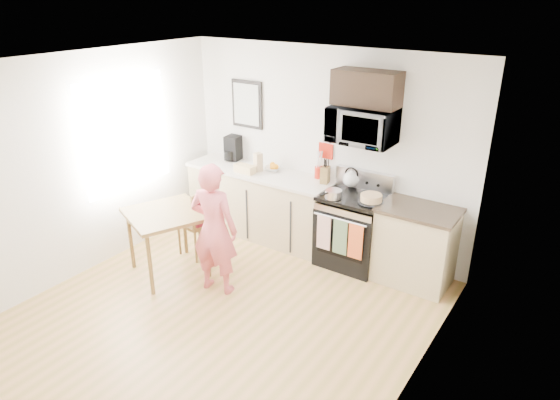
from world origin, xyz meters
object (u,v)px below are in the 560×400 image
Objects in this scene: microwave at (363,125)px; person at (214,229)px; chair at (202,215)px; range at (352,231)px; dining_table at (166,219)px; cake at (371,199)px.

person is at bearing -123.82° from microwave.
person is 1.65× the size of chair.
range is 1.53× the size of microwave.
cake is at bearing 33.93° from dining_table.
chair is at bearing -156.24° from cake.
person is at bearing -29.80° from chair.
person is 1.84m from cake.
dining_table is (-1.73, -1.44, 0.27)m from range.
range is 1.25× the size of chair.
microwave is at bearing 41.68° from dining_table.
chair is at bearing 78.61° from dining_table.
chair is at bearing -147.61° from microwave.
microwave is 2.55m from dining_table.
range is at bearing -89.94° from microwave.
range reaches higher than cake.
dining_table is (-0.72, -0.03, -0.06)m from person.
range is 0.60m from cake.
person reaches higher than dining_table.
cake is at bearing -37.86° from microwave.
person reaches higher than chair.
person is 5.02× the size of cake.
person is 0.80m from chair.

